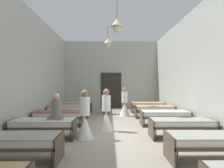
% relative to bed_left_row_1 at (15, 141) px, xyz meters
% --- Properties ---
extents(ground_plane, '(6.89, 14.37, 0.10)m').
position_rel_bed_left_row_1_xyz_m(ground_plane, '(2.10, 2.85, -0.49)').
color(ground_plane, '#9E9384').
extents(room_shell, '(6.69, 13.97, 4.55)m').
position_rel_bed_left_row_1_xyz_m(room_shell, '(2.10, 4.24, 1.84)').
color(room_shell, '#B2B7AD').
rests_on(room_shell, ground).
extents(bed_left_row_1, '(1.90, 0.84, 0.57)m').
position_rel_bed_left_row_1_xyz_m(bed_left_row_1, '(0.00, 0.00, 0.00)').
color(bed_left_row_1, '#473828').
rests_on(bed_left_row_1, ground).
extents(bed_right_row_1, '(1.90, 0.84, 0.57)m').
position_rel_bed_left_row_1_xyz_m(bed_right_row_1, '(4.19, 0.00, 0.00)').
color(bed_right_row_1, '#473828').
rests_on(bed_right_row_1, ground).
extents(bed_left_row_2, '(1.90, 0.84, 0.57)m').
position_rel_bed_left_row_1_xyz_m(bed_left_row_2, '(0.00, 1.90, 0.00)').
color(bed_left_row_2, '#473828').
rests_on(bed_left_row_2, ground).
extents(bed_right_row_2, '(1.90, 0.84, 0.57)m').
position_rel_bed_left_row_1_xyz_m(bed_right_row_2, '(4.19, 1.90, 0.00)').
color(bed_right_row_2, '#473828').
rests_on(bed_right_row_2, ground).
extents(bed_left_row_3, '(1.90, 0.84, 0.57)m').
position_rel_bed_left_row_1_xyz_m(bed_left_row_3, '(0.00, 3.80, 0.00)').
color(bed_left_row_3, '#473828').
rests_on(bed_left_row_3, ground).
extents(bed_right_row_3, '(1.90, 0.84, 0.57)m').
position_rel_bed_left_row_1_xyz_m(bed_right_row_3, '(4.19, 3.80, 0.00)').
color(bed_right_row_3, '#473828').
rests_on(bed_right_row_3, ground).
extents(bed_left_row_4, '(1.90, 0.84, 0.57)m').
position_rel_bed_left_row_1_xyz_m(bed_left_row_4, '(0.00, 5.70, 0.00)').
color(bed_left_row_4, '#473828').
rests_on(bed_left_row_4, ground).
extents(bed_right_row_4, '(1.90, 0.84, 0.57)m').
position_rel_bed_left_row_1_xyz_m(bed_right_row_4, '(4.19, 5.70, 0.00)').
color(bed_right_row_4, '#473828').
rests_on(bed_right_row_4, ground).
extents(bed_left_row_5, '(1.90, 0.84, 0.57)m').
position_rel_bed_left_row_1_xyz_m(bed_left_row_5, '(0.00, 7.60, 0.00)').
color(bed_left_row_5, '#473828').
rests_on(bed_left_row_5, ground).
extents(bed_right_row_5, '(1.90, 0.84, 0.57)m').
position_rel_bed_left_row_1_xyz_m(bed_right_row_5, '(4.19, 7.60, 0.00)').
color(bed_right_row_5, '#473828').
rests_on(bed_right_row_5, ground).
extents(nurse_near_aisle, '(0.52, 0.52, 1.49)m').
position_rel_bed_left_row_1_xyz_m(nurse_near_aisle, '(1.25, 1.83, 0.09)').
color(nurse_near_aisle, white).
rests_on(nurse_near_aisle, ground).
extents(nurse_mid_aisle, '(0.52, 0.52, 1.49)m').
position_rel_bed_left_row_1_xyz_m(nurse_mid_aisle, '(1.88, 2.83, 0.09)').
color(nurse_mid_aisle, white).
rests_on(nurse_mid_aisle, ground).
extents(nurse_far_aisle, '(0.52, 0.52, 1.49)m').
position_rel_bed_left_row_1_xyz_m(nurse_far_aisle, '(2.76, 6.13, 0.09)').
color(nurse_far_aisle, white).
rests_on(nurse_far_aisle, ground).
extents(patient_seated_secondary, '(0.44, 0.44, 0.80)m').
position_rel_bed_left_row_1_xyz_m(patient_seated_secondary, '(0.35, 1.97, 0.43)').
color(patient_seated_secondary, slate).
rests_on(patient_seated_secondary, bed_left_row_2).
extents(potted_plant, '(0.58, 0.58, 1.20)m').
position_rel_bed_left_row_1_xyz_m(potted_plant, '(1.82, 6.87, 0.28)').
color(potted_plant, brown).
rests_on(potted_plant, ground).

